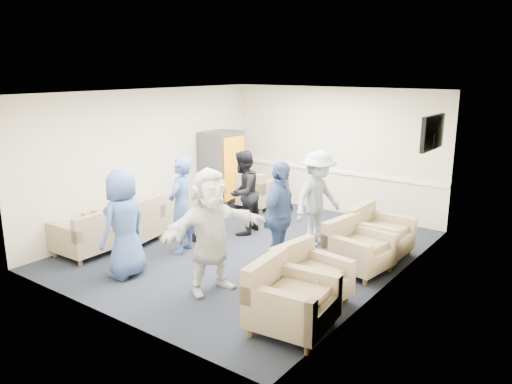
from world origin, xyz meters
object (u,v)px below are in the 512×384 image
Objects in this scene: armchair_right_near at (288,302)px; person_front_left at (124,224)px; armchair_corner at (254,192)px; person_back_right at (318,198)px; armchair_left_near at (86,237)px; person_mid_left at (182,205)px; armchair_right_midnear at (308,279)px; person_mid_right at (280,217)px; vending_machine at (222,170)px; armchair_left_mid at (133,224)px; armchair_right_far at (377,235)px; person_back_left at (243,193)px; armchair_left_far at (160,213)px; armchair_right_midfar at (356,250)px; person_front_right at (211,231)px.

person_front_left reaches higher than armchair_right_near.
armchair_corner is 0.60× the size of person_front_left.
person_back_right is at bearing 16.86° from armchair_right_near.
person_mid_left reaches higher than armchair_left_near.
armchair_right_midnear is 0.94× the size of armchair_corner.
armchair_left_near is at bearing -63.42° from person_mid_left.
person_mid_right is at bearing 128.78° from armchair_corner.
armchair_right_near is at bearing -41.81° from vending_machine.
armchair_left_mid reaches higher than armchair_right_midnear.
person_front_left reaches higher than armchair_right_far.
person_back_right is at bearing -6.72° from person_mid_right.
person_back_left is at bearing 99.38° from armchair_right_far.
armchair_left_mid reaches higher than armchair_left_far.
person_front_left is 2.64m from person_back_left.
armchair_right_far is at bearing 7.61° from armchair_right_midfar.
vending_machine reaches higher than armchair_left_near.
armchair_right_far reaches higher than armchair_left_near.
armchair_corner is (0.36, 3.17, 0.00)m from armchair_left_mid.
person_front_right is (-0.24, -2.57, 0.04)m from person_back_right.
person_mid_right reaches higher than armchair_right_far.
person_back_right reaches higher than armchair_left_far.
armchair_left_far is (-0.01, 1.69, 0.01)m from armchair_left_near.
armchair_right_near is 5.55m from vending_machine.
armchair_right_midfar is at bearing -18.36° from person_front_right.
armchair_corner is 0.58× the size of person_back_right.
armchair_left_mid is 1.17× the size of armchair_right_far.
armchair_corner is at bearing 52.76° from armchair_right_midnear.
armchair_corner is at bearing -159.99° from person_back_left.
armchair_corner is at bearing 163.69° from armchair_left_mid.
person_front_right is (-1.29, -0.50, 0.56)m from armchair_right_midnear.
armchair_right_midnear is 0.58× the size of person_back_left.
armchair_right_near reaches higher than armchair_right_midnear.
person_front_right reaches higher than armchair_corner.
armchair_right_midfar is 0.54× the size of person_front_right.
armchair_left_far is at bearing 73.67° from armchair_corner.
person_mid_right reaches higher than armchair_corner.
armchair_left_mid is 0.64× the size of person_mid_left.
armchair_right_midfar is at bearing 70.81° from person_back_left.
armchair_right_midfar is at bearing 5.06° from armchair_right_midnear.
person_back_left is at bearing 45.16° from person_front_right.
person_back_right reaches higher than armchair_right_near.
armchair_right_far is (3.93, 2.91, 0.03)m from armchair_left_near.
armchair_corner is at bearing 36.31° from vending_machine.
person_back_left is (-2.53, 0.40, 0.46)m from armchair_right_midfar.
person_mid_right is (2.93, 1.46, 0.53)m from armchair_left_near.
armchair_left_near is 0.86× the size of armchair_corner.
vending_machine is at bearing 42.90° from person_mid_right.
armchair_right_midnear is (3.87, 0.75, 0.00)m from armchair_left_near.
person_front_right is at bearing 114.48° from armchair_corner.
person_mid_right is at bearing 131.22° from armchair_right_midfar.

